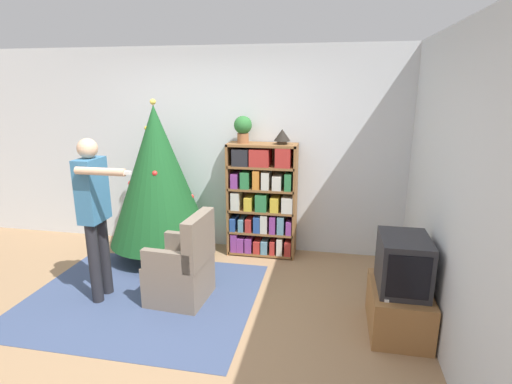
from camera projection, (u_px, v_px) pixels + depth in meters
The scene contains 14 objects.
ground_plane at pixel (169, 319), 3.75m from camera, with size 14.00×14.00×0.00m, color #9E7A56.
wall_back at pixel (221, 150), 5.22m from camera, with size 8.00×0.10×2.60m.
wall_right at pixel (461, 199), 2.97m from camera, with size 0.10×8.00×2.60m.
area_rug at pixel (142, 297), 4.13m from camera, with size 2.32×1.92×0.01m.
bookshelf at pixel (263, 200), 5.02m from camera, with size 0.86×0.33×1.44m.
tv_stand at pixel (398, 309), 3.53m from camera, with size 0.50×0.72×0.41m.
television at pixel (403, 263), 3.42m from camera, with size 0.41×0.55×0.47m.
game_remote at pixel (386, 298), 3.30m from camera, with size 0.04×0.12×0.02m.
christmas_tree at pixel (158, 176), 4.86m from camera, with size 1.24×1.24×1.97m.
armchair at pixel (183, 270), 4.02m from camera, with size 0.61×0.60×0.92m.
standing_person at pixel (95, 207), 3.89m from camera, with size 0.63×0.47×1.65m.
potted_plant at pixel (243, 127), 4.84m from camera, with size 0.22×0.22×0.33m.
table_lamp at pixel (282, 136), 4.78m from camera, with size 0.20×0.20×0.18m.
book_pile_near_tree at pixel (182, 269), 4.69m from camera, with size 0.19×0.15×0.06m.
Camera 1 is at (1.44, -3.09, 2.12)m, focal length 28.00 mm.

